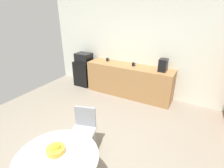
{
  "coord_description": "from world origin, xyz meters",
  "views": [
    {
      "loc": [
        1.59,
        -1.7,
        2.43
      ],
      "look_at": [
        -0.02,
        1.21,
        0.95
      ],
      "focal_mm": 28.2,
      "sensor_mm": 36.0,
      "label": 1
    }
  ],
  "objects_px": {
    "mug_white": "(133,64)",
    "coffee_maker": "(163,65)",
    "mini_fridge": "(85,73)",
    "chair_gray": "(84,125)",
    "microwave": "(84,57)",
    "round_table": "(58,166)",
    "mug_green": "(107,60)",
    "fruit_bowl": "(56,149)"
  },
  "relations": [
    {
      "from": "mug_white",
      "to": "round_table",
      "type": "bearing_deg",
      "value": -83.68
    },
    {
      "from": "chair_gray",
      "to": "mug_green",
      "type": "height_order",
      "value": "mug_green"
    },
    {
      "from": "mug_green",
      "to": "mini_fridge",
      "type": "bearing_deg",
      "value": -173.65
    },
    {
      "from": "mini_fridge",
      "to": "mug_green",
      "type": "height_order",
      "value": "mug_green"
    },
    {
      "from": "mug_green",
      "to": "mug_white",
      "type": "bearing_deg",
      "value": -3.94
    },
    {
      "from": "microwave",
      "to": "mug_green",
      "type": "bearing_deg",
      "value": 6.35
    },
    {
      "from": "microwave",
      "to": "coffee_maker",
      "type": "xyz_separation_m",
      "value": [
        2.51,
        0.0,
        0.13
      ]
    },
    {
      "from": "mini_fridge",
      "to": "coffee_maker",
      "type": "distance_m",
      "value": 2.6
    },
    {
      "from": "coffee_maker",
      "to": "mini_fridge",
      "type": "bearing_deg",
      "value": 180.0
    },
    {
      "from": "mini_fridge",
      "to": "microwave",
      "type": "bearing_deg",
      "value": 0.0
    },
    {
      "from": "chair_gray",
      "to": "fruit_bowl",
      "type": "distance_m",
      "value": 0.9
    },
    {
      "from": "mug_green",
      "to": "coffee_maker",
      "type": "relative_size",
      "value": 0.4
    },
    {
      "from": "mini_fridge",
      "to": "mug_green",
      "type": "bearing_deg",
      "value": 6.35
    },
    {
      "from": "round_table",
      "to": "mug_green",
      "type": "xyz_separation_m",
      "value": [
        -1.23,
        3.37,
        0.36
      ]
    },
    {
      "from": "mini_fridge",
      "to": "mug_white",
      "type": "xyz_separation_m",
      "value": [
        1.7,
        0.03,
        0.55
      ]
    },
    {
      "from": "round_table",
      "to": "chair_gray",
      "type": "distance_m",
      "value": 0.94
    },
    {
      "from": "round_table",
      "to": "coffee_maker",
      "type": "xyz_separation_m",
      "value": [
        0.45,
        3.27,
        0.47
      ]
    },
    {
      "from": "mug_green",
      "to": "coffee_maker",
      "type": "bearing_deg",
      "value": -3.13
    },
    {
      "from": "mug_white",
      "to": "coffee_maker",
      "type": "height_order",
      "value": "coffee_maker"
    },
    {
      "from": "mini_fridge",
      "to": "microwave",
      "type": "distance_m",
      "value": 0.53
    },
    {
      "from": "mug_white",
      "to": "coffee_maker",
      "type": "xyz_separation_m",
      "value": [
        0.82,
        -0.03,
        0.11
      ]
    },
    {
      "from": "round_table",
      "to": "mug_green",
      "type": "distance_m",
      "value": 3.6
    },
    {
      "from": "mug_white",
      "to": "mug_green",
      "type": "distance_m",
      "value": 0.87
    },
    {
      "from": "mini_fridge",
      "to": "coffee_maker",
      "type": "relative_size",
      "value": 2.51
    },
    {
      "from": "mini_fridge",
      "to": "chair_gray",
      "type": "xyz_separation_m",
      "value": [
        1.78,
        -2.38,
        0.12
      ]
    },
    {
      "from": "mini_fridge",
      "to": "microwave",
      "type": "relative_size",
      "value": 1.67
    },
    {
      "from": "mini_fridge",
      "to": "chair_gray",
      "type": "height_order",
      "value": "chair_gray"
    },
    {
      "from": "chair_gray",
      "to": "fruit_bowl",
      "type": "height_order",
      "value": "fruit_bowl"
    },
    {
      "from": "mug_white",
      "to": "mug_green",
      "type": "bearing_deg",
      "value": 176.06
    },
    {
      "from": "chair_gray",
      "to": "microwave",
      "type": "bearing_deg",
      "value": 126.9
    },
    {
      "from": "mini_fridge",
      "to": "fruit_bowl",
      "type": "height_order",
      "value": "fruit_bowl"
    },
    {
      "from": "microwave",
      "to": "coffee_maker",
      "type": "distance_m",
      "value": 2.51
    },
    {
      "from": "mini_fridge",
      "to": "round_table",
      "type": "relative_size",
      "value": 0.77
    },
    {
      "from": "chair_gray",
      "to": "mug_white",
      "type": "relative_size",
      "value": 6.43
    },
    {
      "from": "mini_fridge",
      "to": "round_table",
      "type": "height_order",
      "value": "mini_fridge"
    },
    {
      "from": "mini_fridge",
      "to": "coffee_maker",
      "type": "height_order",
      "value": "coffee_maker"
    },
    {
      "from": "fruit_bowl",
      "to": "mug_white",
      "type": "xyz_separation_m",
      "value": [
        -0.3,
        3.25,
        0.17
      ]
    },
    {
      "from": "coffee_maker",
      "to": "chair_gray",
      "type": "bearing_deg",
      "value": -107.02
    },
    {
      "from": "round_table",
      "to": "fruit_bowl",
      "type": "bearing_deg",
      "value": 137.69
    },
    {
      "from": "round_table",
      "to": "fruit_bowl",
      "type": "relative_size",
      "value": 4.46
    },
    {
      "from": "coffee_maker",
      "to": "fruit_bowl",
      "type": "bearing_deg",
      "value": -99.12
    },
    {
      "from": "round_table",
      "to": "mug_green",
      "type": "bearing_deg",
      "value": 110.13
    }
  ]
}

